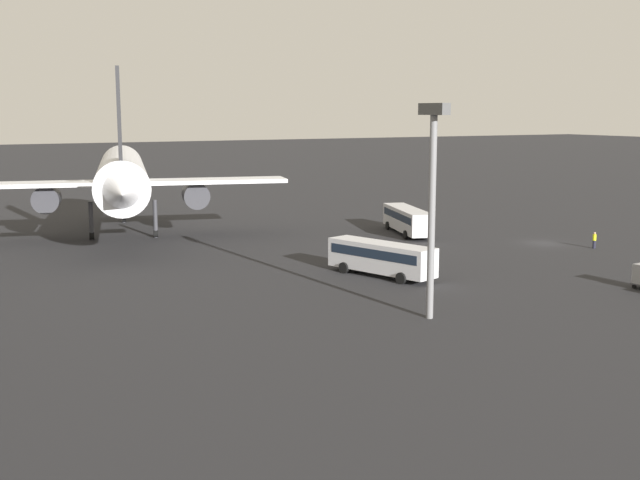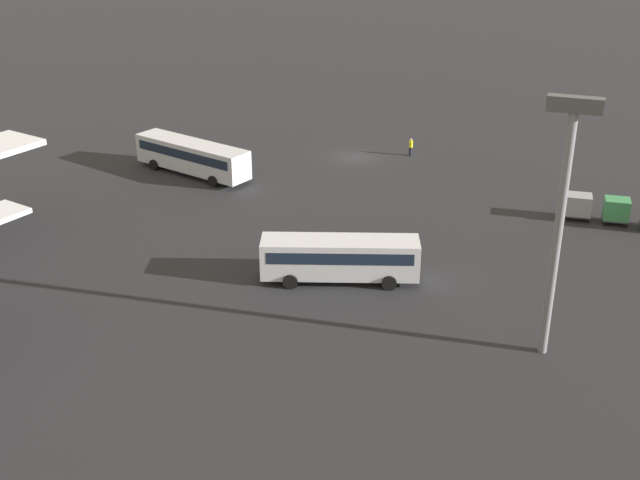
% 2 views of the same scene
% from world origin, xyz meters
% --- Properties ---
extents(ground_plane, '(600.00, 600.00, 0.00)m').
position_xyz_m(ground_plane, '(0.00, 0.00, 0.00)').
color(ground_plane, '#232326').
extents(airplane, '(44.09, 37.29, 18.58)m').
position_xyz_m(airplane, '(25.83, 40.08, 6.99)').
color(airplane, silver).
rests_on(airplane, ground).
extents(shuttle_bus_near, '(12.32, 5.95, 3.04)m').
position_xyz_m(shuttle_bus_near, '(12.64, 9.68, 1.83)').
color(shuttle_bus_near, silver).
rests_on(shuttle_bus_near, ground).
extents(shuttle_bus_far, '(10.85, 5.66, 3.00)m').
position_xyz_m(shuttle_bus_far, '(-6.81, 25.44, 1.81)').
color(shuttle_bus_far, silver).
rests_on(shuttle_bus_far, ground).
extents(worker_person, '(0.38, 0.38, 1.74)m').
position_xyz_m(worker_person, '(-4.98, -2.30, 0.87)').
color(worker_person, '#1E1E2D').
rests_on(worker_person, ground).
extents(light_pole, '(2.80, 0.70, 15.00)m').
position_xyz_m(light_pole, '(-20.68, 30.06, 9.40)').
color(light_pole, slate).
rests_on(light_pole, ground).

